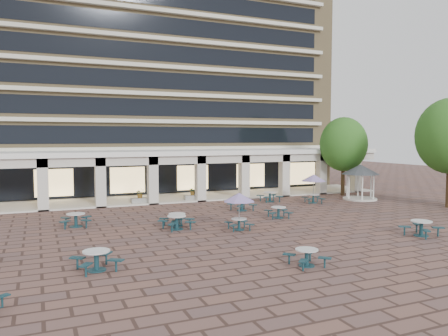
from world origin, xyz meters
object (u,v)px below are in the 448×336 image
(planter_right, at_px, (193,195))
(planter_left, at_px, (140,197))
(picnic_table_3, at_px, (421,227))
(picnic_table_2, at_px, (307,256))
(gazebo, at_px, (360,173))

(planter_right, bearing_deg, planter_left, -180.00)
(picnic_table_3, bearing_deg, picnic_table_2, -178.78)
(gazebo, height_order, planter_left, gazebo)
(picnic_table_2, relative_size, planter_left, 1.11)
(gazebo, height_order, planter_right, gazebo)
(picnic_table_3, height_order, planter_right, planter_right)
(planter_left, distance_m, planter_right, 4.65)
(planter_right, bearing_deg, gazebo, -20.21)
(gazebo, xyz_separation_m, planter_right, (-14.03, 5.16, -1.83))
(planter_right, bearing_deg, picnic_table_2, -95.22)
(picnic_table_3, relative_size, planter_left, 1.48)
(picnic_table_3, distance_m, planter_left, 21.70)
(picnic_table_2, bearing_deg, planter_left, 97.76)
(gazebo, distance_m, planter_right, 15.06)
(planter_left, bearing_deg, picnic_table_3, -56.41)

